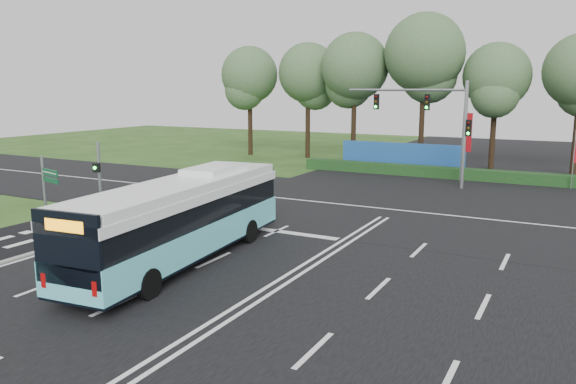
% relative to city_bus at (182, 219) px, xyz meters
% --- Properties ---
extents(ground, '(120.00, 120.00, 0.00)m').
position_rel_city_bus_xyz_m(ground, '(4.24, 0.61, -1.70)').
color(ground, '#264517').
rests_on(ground, ground).
extents(road_main, '(20.00, 120.00, 0.04)m').
position_rel_city_bus_xyz_m(road_main, '(4.24, 0.61, -1.68)').
color(road_main, black).
rests_on(road_main, ground).
extents(road_cross, '(120.00, 14.00, 0.05)m').
position_rel_city_bus_xyz_m(road_cross, '(4.24, 12.61, -1.67)').
color(road_cross, black).
rests_on(road_cross, ground).
extents(kerb_strip, '(0.25, 18.00, 0.12)m').
position_rel_city_bus_xyz_m(kerb_strip, '(-5.86, -2.39, -1.64)').
color(kerb_strip, gray).
rests_on(kerb_strip, ground).
extents(city_bus, '(3.52, 11.93, 3.37)m').
position_rel_city_bus_xyz_m(city_bus, '(0.00, 0.00, 0.00)').
color(city_bus, '#5CCBD5').
rests_on(city_bus, ground).
extents(pedestrian_signal, '(0.37, 0.44, 3.93)m').
position_rel_city_bus_xyz_m(pedestrian_signal, '(-7.87, 3.47, 0.45)').
color(pedestrian_signal, gray).
rests_on(pedestrian_signal, ground).
extents(street_sign, '(1.39, 0.45, 3.68)m').
position_rel_city_bus_xyz_m(street_sign, '(-6.96, -0.29, 0.64)').
color(street_sign, gray).
rests_on(street_sign, ground).
extents(banner_flag_mid, '(0.69, 0.31, 4.97)m').
position_rel_city_bus_xyz_m(banner_flag_mid, '(5.89, 23.55, 1.52)').
color(banner_flag_mid, gray).
rests_on(banner_flag_mid, ground).
extents(traffic_light_gantry, '(8.41, 0.28, 7.00)m').
position_rel_city_bus_xyz_m(traffic_light_gantry, '(4.45, 21.11, 2.97)').
color(traffic_light_gantry, gray).
rests_on(traffic_light_gantry, ground).
extents(hedge, '(22.00, 1.20, 0.80)m').
position_rel_city_bus_xyz_m(hedge, '(4.24, 25.11, -1.30)').
color(hedge, '#133516').
rests_on(hedge, ground).
extents(blue_hoarding, '(10.00, 0.30, 2.20)m').
position_rel_city_bus_xyz_m(blue_hoarding, '(0.24, 27.61, -0.60)').
color(blue_hoarding, '#1C4E98').
rests_on(blue_hoarding, ground).
extents(eucalyptus_row, '(47.56, 7.55, 12.58)m').
position_rel_city_bus_xyz_m(eucalyptus_row, '(4.40, 30.56, 6.51)').
color(eucalyptus_row, black).
rests_on(eucalyptus_row, ground).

